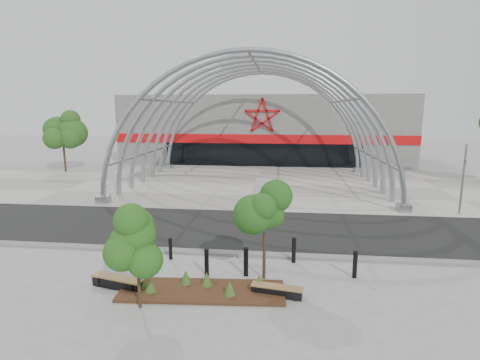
# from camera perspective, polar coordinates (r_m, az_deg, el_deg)

# --- Properties ---
(ground) EXTENTS (140.00, 140.00, 0.00)m
(ground) POSITION_cam_1_polar(r_m,az_deg,el_deg) (17.34, -1.51, -10.97)
(ground) COLOR gray
(ground) RESTS_ON ground
(road) EXTENTS (140.00, 7.00, 0.02)m
(road) POSITION_cam_1_polar(r_m,az_deg,el_deg) (20.60, -0.16, -7.36)
(road) COLOR black
(road) RESTS_ON ground
(forecourt) EXTENTS (60.00, 17.00, 0.04)m
(forecourt) POSITION_cam_1_polar(r_m,az_deg,el_deg) (32.17, 2.30, -0.70)
(forecourt) COLOR gray
(forecourt) RESTS_ON ground
(kerb) EXTENTS (60.00, 0.50, 0.12)m
(kerb) POSITION_cam_1_polar(r_m,az_deg,el_deg) (17.09, -1.63, -11.09)
(kerb) COLOR slate
(kerb) RESTS_ON ground
(arena_building) EXTENTS (34.00, 15.24, 8.00)m
(arena_building) POSITION_cam_1_polar(r_m,az_deg,el_deg) (49.50, 3.87, 7.96)
(arena_building) COLOR slate
(arena_building) RESTS_ON ground
(vault_canopy) EXTENTS (20.80, 15.80, 20.36)m
(vault_canopy) POSITION_cam_1_polar(r_m,az_deg,el_deg) (32.17, 2.30, -0.70)
(vault_canopy) COLOR #8F9399
(vault_canopy) RESTS_ON ground
(planting_bed) EXTENTS (5.93, 2.17, 0.62)m
(planting_bed) POSITION_cam_1_polar(r_m,az_deg,el_deg) (13.94, -6.08, -16.05)
(planting_bed) COLOR black
(planting_bed) RESTS_ON ground
(signal_pole) EXTENTS (0.22, 0.62, 4.36)m
(signal_pole) POSITION_cam_1_polar(r_m,az_deg,el_deg) (26.29, 30.85, 0.18)
(signal_pole) COLOR gray
(signal_pole) RESTS_ON ground
(street_tree_0) EXTENTS (1.45, 1.45, 3.30)m
(street_tree_0) POSITION_cam_1_polar(r_m,az_deg,el_deg) (12.46, -15.49, -8.63)
(street_tree_0) COLOR black
(street_tree_0) RESTS_ON ground
(street_tree_1) EXTENTS (1.51, 1.51, 3.56)m
(street_tree_1) POSITION_cam_1_polar(r_m,az_deg,el_deg) (14.03, 3.78, -5.25)
(street_tree_1) COLOR black
(street_tree_1) RESTS_ON ground
(bench_0) EXTENTS (2.08, 0.94, 0.43)m
(bench_0) POSITION_cam_1_polar(r_m,az_deg,el_deg) (14.81, -18.17, -14.62)
(bench_0) COLOR black
(bench_0) RESTS_ON ground
(bench_1) EXTENTS (1.84, 0.69, 0.38)m
(bench_1) POSITION_cam_1_polar(r_m,az_deg,el_deg) (13.65, 5.63, -16.49)
(bench_1) COLOR black
(bench_1) RESTS_ON ground
(bollard_0) EXTENTS (0.15, 0.15, 0.96)m
(bollard_0) POSITION_cam_1_polar(r_m,az_deg,el_deg) (16.72, -10.55, -10.25)
(bollard_0) COLOR black
(bollard_0) RESTS_ON ground
(bollard_1) EXTENTS (0.17, 0.17, 1.08)m
(bollard_1) POSITION_cam_1_polar(r_m,az_deg,el_deg) (14.99, -5.11, -12.37)
(bollard_1) COLOR black
(bollard_1) RESTS_ON ground
(bollard_2) EXTENTS (0.18, 0.18, 1.15)m
(bollard_2) POSITION_cam_1_polar(r_m,az_deg,el_deg) (14.89, 0.91, -12.36)
(bollard_2) COLOR black
(bollard_2) RESTS_ON ground
(bollard_3) EXTENTS (0.17, 0.17, 1.09)m
(bollard_3) POSITION_cam_1_polar(r_m,az_deg,el_deg) (16.26, 8.20, -10.53)
(bollard_3) COLOR black
(bollard_3) RESTS_ON ground
(bollard_4) EXTENTS (0.17, 0.17, 1.08)m
(bollard_4) POSITION_cam_1_polar(r_m,az_deg,el_deg) (15.40, 17.12, -12.21)
(bollard_4) COLOR black
(bollard_4) RESTS_ON ground
(bg_tree_0) EXTENTS (3.00, 3.00, 6.45)m
(bg_tree_0) POSITION_cam_1_polar(r_m,az_deg,el_deg) (42.31, -25.51, 7.34)
(bg_tree_0) COLOR black
(bg_tree_0) RESTS_ON ground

